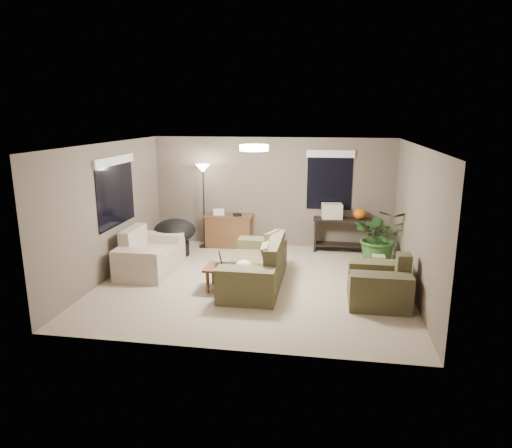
% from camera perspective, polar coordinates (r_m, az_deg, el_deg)
% --- Properties ---
extents(room_shell, '(5.50, 5.50, 5.50)m').
position_cam_1_polar(room_shell, '(8.08, -0.23, 1.05)').
color(room_shell, '#BFAC8E').
rests_on(room_shell, ground).
extents(main_sofa, '(0.95, 2.20, 0.85)m').
position_cam_1_polar(main_sofa, '(8.26, 0.16, -5.57)').
color(main_sofa, '#454129').
rests_on(main_sofa, ground).
extents(throw_pillows, '(0.39, 1.39, 0.47)m').
position_cam_1_polar(throw_pillows, '(8.11, 1.95, -3.28)').
color(throw_pillows, '#8C7251').
rests_on(throw_pillows, main_sofa).
extents(loveseat, '(0.90, 1.60, 0.85)m').
position_cam_1_polar(loveseat, '(9.19, -13.23, -3.91)').
color(loveseat, beige).
rests_on(loveseat, ground).
extents(armchair, '(0.95, 1.00, 0.85)m').
position_cam_1_polar(armchair, '(7.71, 15.20, -7.44)').
color(armchair, '#4A452C').
rests_on(armchair, ground).
extents(coffee_table, '(1.00, 0.55, 0.42)m').
position_cam_1_polar(coffee_table, '(7.97, -2.80, -5.81)').
color(coffee_table, brown).
rests_on(coffee_table, ground).
extents(laptop, '(0.40, 0.26, 0.24)m').
position_cam_1_polar(laptop, '(8.06, -3.83, -4.70)').
color(laptop, black).
rests_on(laptop, coffee_table).
extents(plastic_bag, '(0.30, 0.28, 0.18)m').
position_cam_1_polar(plastic_bag, '(7.74, -1.58, -5.19)').
color(plastic_bag, white).
rests_on(plastic_bag, coffee_table).
extents(desk, '(1.10, 0.50, 0.75)m').
position_cam_1_polar(desk, '(10.57, -3.35, -0.82)').
color(desk, brown).
rests_on(desk, ground).
extents(desk_papers, '(0.72, 0.32, 0.12)m').
position_cam_1_polar(desk_papers, '(10.50, -4.22, 1.44)').
color(desk_papers, silver).
rests_on(desk_papers, desk).
extents(console_table, '(1.30, 0.40, 0.75)m').
position_cam_1_polar(console_table, '(10.35, 10.75, -1.01)').
color(console_table, black).
rests_on(console_table, ground).
extents(pumpkin, '(0.31, 0.31, 0.24)m').
position_cam_1_polar(pumpkin, '(10.27, 12.81, 1.24)').
color(pumpkin, orange).
rests_on(pumpkin, console_table).
extents(cardboard_box, '(0.47, 0.38, 0.33)m').
position_cam_1_polar(cardboard_box, '(10.24, 9.47, 1.62)').
color(cardboard_box, beige).
rests_on(cardboard_box, console_table).
extents(papasan_chair, '(0.91, 0.91, 0.80)m').
position_cam_1_polar(papasan_chair, '(10.04, -10.11, -1.28)').
color(papasan_chair, black).
rests_on(papasan_chair, ground).
extents(floor_lamp, '(0.32, 0.32, 1.91)m').
position_cam_1_polar(floor_lamp, '(10.35, -6.63, 5.69)').
color(floor_lamp, black).
rests_on(floor_lamp, ground).
extents(ceiling_fixture, '(0.50, 0.50, 0.10)m').
position_cam_1_polar(ceiling_fixture, '(7.90, -0.23, 9.50)').
color(ceiling_fixture, white).
rests_on(ceiling_fixture, room_shell).
extents(houseplant, '(1.07, 1.19, 0.93)m').
position_cam_1_polar(houseplant, '(9.61, 15.23, -2.23)').
color(houseplant, '#2D5923').
rests_on(houseplant, ground).
extents(cat_scratching_post, '(0.32, 0.32, 0.50)m').
position_cam_1_polar(cat_scratching_post, '(8.67, 14.98, -5.65)').
color(cat_scratching_post, tan).
rests_on(cat_scratching_post, ground).
extents(window_left, '(0.05, 1.56, 1.33)m').
position_cam_1_polar(window_left, '(9.10, -17.17, 5.29)').
color(window_left, black).
rests_on(window_left, room_shell).
extents(window_back, '(1.06, 0.05, 1.33)m').
position_cam_1_polar(window_back, '(10.33, 9.24, 6.65)').
color(window_back, black).
rests_on(window_back, room_shell).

